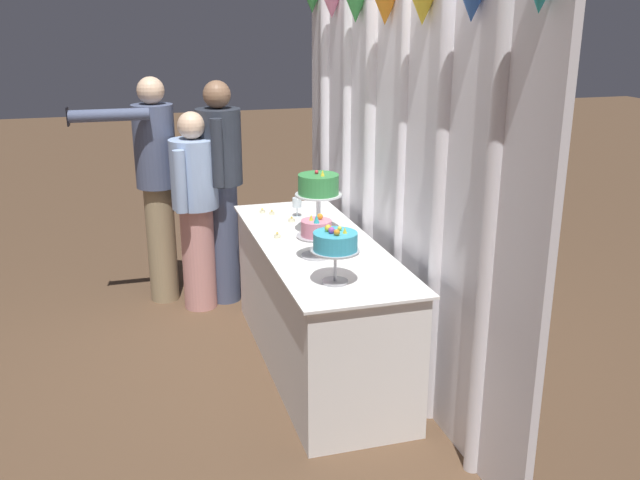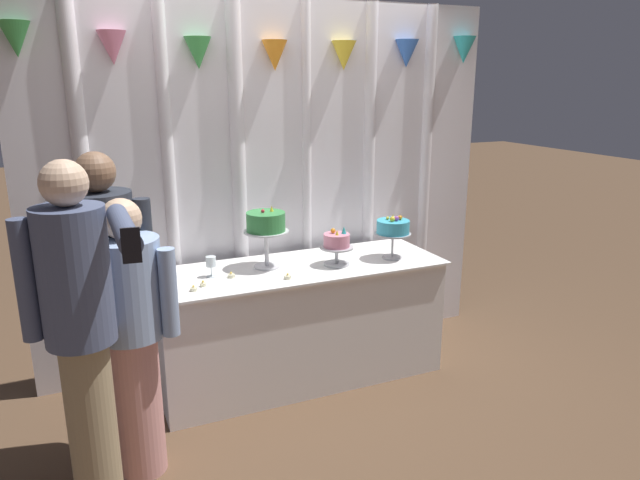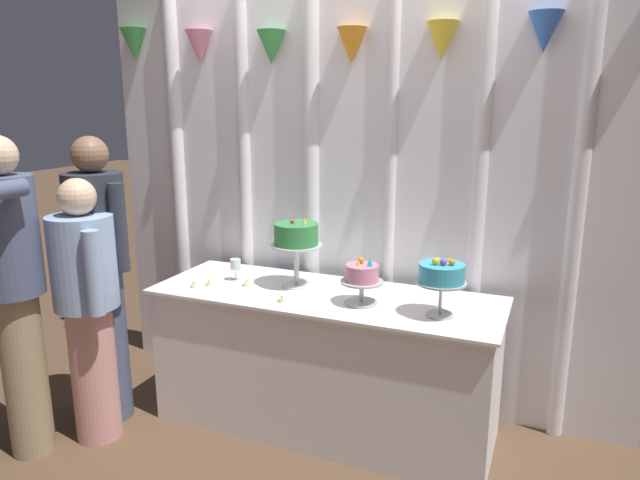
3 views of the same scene
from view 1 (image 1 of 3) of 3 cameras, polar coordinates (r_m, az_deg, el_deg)
The scene contains 14 objects.
ground_plane at distance 4.46m, azimuth -1.46°, elevation -10.14°, with size 24.00×24.00×0.00m, color brown.
draped_curtain at distance 4.19m, azimuth 5.52°, elevation 7.25°, with size 3.32×0.17×2.51m.
cake_table at distance 4.31m, azimuth -0.21°, elevation -5.27°, with size 1.93×0.68×0.80m.
cake_display_leftmost at distance 4.29m, azimuth -0.13°, elevation 4.26°, with size 0.29×0.29×0.40m.
cake_display_center at distance 3.89m, azimuth -0.29°, elevation 0.67°, with size 0.22×0.22×0.26m.
cake_display_rightmost at distance 3.49m, azimuth 1.25°, elevation -0.31°, with size 0.25×0.25×0.30m.
wine_glass at distance 4.68m, azimuth -1.88°, elevation 2.99°, with size 0.06×0.06×0.13m.
tealight_far_left at distance 4.80m, azimuth -4.70°, elevation 2.32°, with size 0.04×0.04×0.04m.
tealight_near_left at distance 4.75m, azimuth -3.92°, elevation 2.18°, with size 0.04×0.04×0.04m.
tealight_near_right at distance 4.59m, azimuth -2.32°, elevation 1.62°, with size 0.05×0.05×0.04m.
tealight_far_right at distance 4.26m, azimuth -3.48°, elevation 0.33°, with size 0.04×0.04×0.04m.
guest_man_pink_jacket at distance 5.20m, azimuth -8.05°, elevation 4.52°, with size 0.48×0.38×1.65m.
guest_man_dark_suit at distance 5.13m, azimuth -10.05°, elevation 2.83°, with size 0.46×0.46×1.45m.
guest_girl_blue_dress at distance 5.29m, azimuth -13.17°, elevation 4.82°, with size 0.46×0.74×1.68m.
Camera 1 is at (3.81, -0.98, 2.10)m, focal length 39.48 mm.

